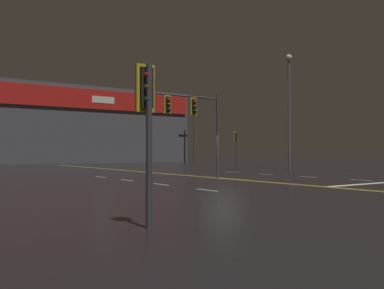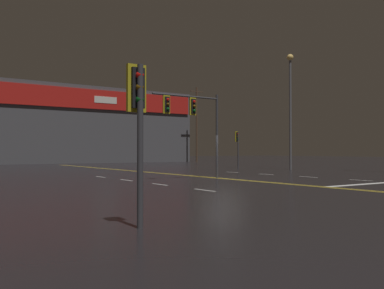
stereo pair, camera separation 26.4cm
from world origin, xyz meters
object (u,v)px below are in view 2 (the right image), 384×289
Objects in this scene: traffic_signal_corner_northeast at (237,141)px; traffic_signal_corner_southwest at (138,107)px; streetlight_near_right at (290,96)px; traffic_signal_median at (191,113)px.

traffic_signal_corner_southwest is at bearing -133.97° from traffic_signal_corner_northeast.
streetlight_near_right reaches higher than traffic_signal_corner_southwest.
traffic_signal_median reaches higher than traffic_signal_corner_southwest.
traffic_signal_corner_southwest is at bearing -143.27° from streetlight_near_right.
traffic_signal_median is 0.49× the size of streetlight_near_right.
streetlight_near_right is at bearing 21.97° from traffic_signal_median.
streetlight_near_right reaches higher than traffic_signal_median.
streetlight_near_right is (14.24, 5.75, 2.60)m from traffic_signal_median.
traffic_signal_corner_northeast is at bearing 99.40° from streetlight_near_right.
streetlight_near_right is at bearing -80.60° from traffic_signal_corner_northeast.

